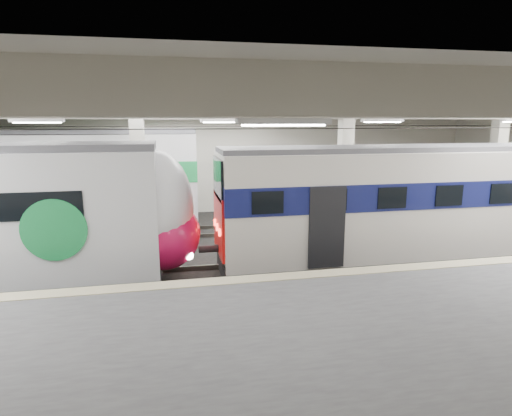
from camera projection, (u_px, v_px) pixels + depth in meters
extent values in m
cube|color=black|center=(234.00, 277.00, 13.95)|extent=(36.00, 24.00, 0.10)
cube|color=silver|center=(232.00, 100.00, 12.81)|extent=(36.00, 24.00, 0.20)
cube|color=beige|center=(205.00, 162.00, 22.97)|extent=(30.00, 0.10, 5.50)
cube|color=beige|center=(398.00, 376.00, 3.78)|extent=(30.00, 0.10, 5.50)
cube|color=#4C4C4E|center=(288.00, 374.00, 7.59)|extent=(30.00, 7.00, 1.10)
cube|color=#C8B58D|center=(253.00, 279.00, 10.59)|extent=(30.00, 0.50, 0.02)
cube|color=beige|center=(140.00, 182.00, 15.67)|extent=(0.50, 0.50, 5.50)
cube|color=beige|center=(344.00, 176.00, 17.23)|extent=(0.50, 0.50, 5.50)
cube|color=beige|center=(495.00, 172.00, 18.60)|extent=(0.50, 0.50, 5.50)
cube|color=beige|center=(232.00, 110.00, 12.87)|extent=(30.00, 18.00, 0.50)
cube|color=#59544C|center=(234.00, 273.00, 13.92)|extent=(30.00, 1.52, 0.16)
cube|color=#59544C|center=(215.00, 231.00, 19.20)|extent=(30.00, 1.52, 0.16)
cylinder|color=black|center=(232.00, 129.00, 12.98)|extent=(30.00, 0.03, 0.03)
cylinder|color=black|center=(213.00, 126.00, 18.26)|extent=(30.00, 0.03, 0.03)
cube|color=white|center=(243.00, 122.00, 11.02)|extent=(26.00, 8.40, 0.12)
ellipsoid|color=silver|center=(158.00, 209.00, 13.02)|extent=(2.14, 2.64, 3.55)
ellipsoid|color=#C81046|center=(164.00, 234.00, 13.20)|extent=(2.27, 2.70, 2.18)
cylinder|color=#1A9346|center=(54.00, 230.00, 11.21)|extent=(1.67, 0.06, 1.67)
cube|color=silver|center=(397.00, 202.00, 14.59)|extent=(12.16, 2.67, 3.46)
cube|color=#121752|center=(398.00, 190.00, 14.51)|extent=(12.20, 2.73, 0.84)
cube|color=red|center=(219.00, 224.00, 13.49)|extent=(0.08, 2.27, 1.90)
cube|color=black|center=(218.00, 178.00, 13.20)|extent=(0.08, 2.13, 1.25)
cube|color=#4C4C51|center=(401.00, 148.00, 14.22)|extent=(12.16, 2.08, 0.16)
cube|color=black|center=(394.00, 254.00, 14.97)|extent=(12.16, 1.87, 0.70)
cube|color=silver|center=(15.00, 184.00, 17.15)|extent=(14.56, 3.60, 3.92)
cube|color=#1A9346|center=(14.00, 171.00, 17.05)|extent=(14.61, 3.66, 0.82)
cube|color=#4C4C51|center=(9.00, 131.00, 16.74)|extent=(14.54, 3.08, 0.16)
cube|color=black|center=(21.00, 235.00, 17.59)|extent=(14.55, 3.29, 0.60)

